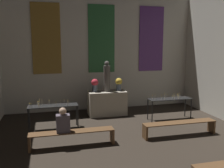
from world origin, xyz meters
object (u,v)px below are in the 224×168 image
Objects in this scene: person_seated at (63,122)px; altar at (107,103)px; flower_vase_left at (95,84)px; flower_vase_right at (119,83)px; candle_rack_right at (170,101)px; statue at (107,77)px; candle_rack_left at (53,108)px; pew_back_right at (180,125)px; pew_back_left at (72,135)px.

altar is at bearing 56.20° from person_seated.
flower_vase_left is 0.96m from flower_vase_right.
statue is at bearing 149.95° from candle_rack_right.
flower_vase_right is at bearing 0.00° from statue.
flower_vase_left is at bearing 154.82° from candle_rack_right.
candle_rack_left is (-2.09, -1.20, 0.24)m from altar.
flower_vase_right reaches higher than pew_back_right.
altar is 0.90m from flower_vase_right.
person_seated is at bearing -123.80° from altar.
pew_back_left is at bearing -73.36° from candle_rack_left.
candle_rack_left is at bearing -150.11° from statue.
pew_back_right is at bearing -67.64° from flower_vase_right.
flower_vase_left is at bearing 63.59° from person_seated.
candle_rack_right is 1.68m from pew_back_right.
flower_vase_right is at bearing 25.06° from candle_rack_left.
statue is at bearing 29.89° from candle_rack_left.
pew_back_left is (-1.14, -2.77, -0.91)m from flower_vase_left.
flower_vase_right reaches higher than altar.
flower_vase_right is 0.31× the size of candle_rack_right.
pew_back_right is at bearing -52.88° from flower_vase_left.
altar is at bearing 90.00° from statue.
pew_back_right is at bearing -106.27° from candle_rack_right.
candle_rack_left is 1.68m from pew_back_left.
candle_rack_left is 4.16m from candle_rack_right.
pew_back_right is (3.70, -1.57, -0.38)m from candle_rack_left.
flower_vase_right is (0.48, 0.00, -0.25)m from statue.
flower_vase_left is (-0.48, 0.00, -0.25)m from statue.
candle_rack_left is (-2.09, -1.20, -0.78)m from statue.
statue is 2.53m from candle_rack_left.
pew_back_right is 3.49m from person_seated.
person_seated is (-1.38, -2.77, -0.51)m from flower_vase_left.
flower_vase_right is 2.07m from candle_rack_right.
person_seated is at bearing -81.55° from candle_rack_left.
person_seated is (-2.33, -2.77, -0.51)m from flower_vase_right.
flower_vase_left is at bearing 127.12° from pew_back_right.
flower_vase_right is 2.88m from candle_rack_left.
statue is 1.74× the size of person_seated.
altar is 2.41m from candle_rack_right.
candle_rack_right is 2.37× the size of person_seated.
flower_vase_right is at bearing 49.90° from person_seated.
statue is (0.00, -0.00, 1.02)m from altar.
statue reaches higher than person_seated.
statue reaches higher than candle_rack_right.
candle_rack_right is 0.69× the size of pew_back_left.
statue reaches higher than candle_rack_left.
flower_vase_left is at bearing 180.00° from flower_vase_right.
candle_rack_left reaches higher than pew_back_right.
altar is 0.92× the size of candle_rack_left.
altar reaches higher than pew_back_left.
statue is at bearing 120.29° from pew_back_right.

